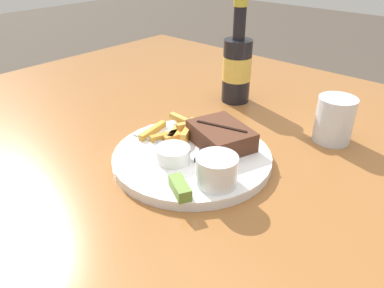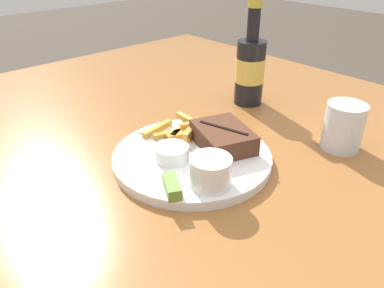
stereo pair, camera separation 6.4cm
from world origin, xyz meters
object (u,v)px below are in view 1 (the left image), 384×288
(pickle_spear, at_px, (180,188))
(beer_bottle, at_px, (237,67))
(steak_portion, at_px, (221,136))
(coleslaw_cup, at_px, (217,169))
(dinner_plate, at_px, (192,157))
(dipping_sauce_cup, at_px, (173,153))
(fork_utensil, at_px, (159,141))
(knife_utensil, at_px, (208,145))
(drinking_glass, at_px, (334,120))

(pickle_spear, bearing_deg, beer_bottle, 114.41)
(steak_portion, xyz_separation_m, coleslaw_cup, (0.08, -0.11, 0.01))
(dinner_plate, height_order, pickle_spear, pickle_spear)
(dipping_sauce_cup, bearing_deg, fork_utensil, 156.98)
(dinner_plate, relative_size, dipping_sauce_cup, 4.76)
(dipping_sauce_cup, bearing_deg, steak_portion, 75.42)
(knife_utensil, relative_size, drinking_glass, 1.66)
(steak_portion, distance_m, drinking_glass, 0.24)
(dipping_sauce_cup, bearing_deg, coleslaw_cup, -1.95)
(pickle_spear, distance_m, fork_utensil, 0.17)
(knife_utensil, bearing_deg, pickle_spear, 179.30)
(steak_portion, height_order, drinking_glass, drinking_glass)
(dinner_plate, height_order, steak_portion, steak_portion)
(fork_utensil, relative_size, knife_utensil, 0.85)
(steak_portion, distance_m, beer_bottle, 0.28)
(pickle_spear, bearing_deg, dipping_sauce_cup, 140.36)
(dinner_plate, xyz_separation_m, drinking_glass, (0.16, 0.26, 0.04))
(beer_bottle, height_order, drinking_glass, beer_bottle)
(steak_portion, bearing_deg, dipping_sauce_cup, -104.58)
(pickle_spear, xyz_separation_m, fork_utensil, (-0.15, 0.09, -0.01))
(steak_portion, bearing_deg, fork_utensil, -141.96)
(dinner_plate, xyz_separation_m, beer_bottle, (-0.12, 0.30, 0.08))
(coleslaw_cup, bearing_deg, dipping_sauce_cup, 178.05)
(coleslaw_cup, relative_size, pickle_spear, 1.17)
(dinner_plate, bearing_deg, knife_utensil, 82.80)
(dinner_plate, distance_m, knife_utensil, 0.04)
(knife_utensil, relative_size, beer_bottle, 0.62)
(dinner_plate, relative_size, pickle_spear, 5.04)
(steak_portion, height_order, knife_utensil, steak_portion)
(beer_bottle, bearing_deg, pickle_spear, -65.59)
(fork_utensil, xyz_separation_m, drinking_glass, (0.24, 0.27, 0.03))
(dipping_sauce_cup, distance_m, knife_utensil, 0.08)
(coleslaw_cup, bearing_deg, pickle_spear, -114.38)
(knife_utensil, xyz_separation_m, beer_bottle, (-0.12, 0.26, 0.07))
(dinner_plate, distance_m, fork_utensil, 0.08)
(steak_portion, relative_size, coleslaw_cup, 2.08)
(pickle_spear, height_order, beer_bottle, beer_bottle)
(dipping_sauce_cup, bearing_deg, beer_bottle, 107.45)
(fork_utensil, xyz_separation_m, beer_bottle, (-0.04, 0.31, 0.07))
(fork_utensil, bearing_deg, dipping_sauce_cup, -32.10)
(dinner_plate, distance_m, dipping_sauce_cup, 0.05)
(dinner_plate, height_order, coleslaw_cup, coleslaw_cup)
(steak_portion, relative_size, drinking_glass, 1.53)
(pickle_spear, distance_m, knife_utensil, 0.16)
(pickle_spear, xyz_separation_m, drinking_glass, (0.09, 0.36, 0.02))
(dinner_plate, bearing_deg, steak_portion, 73.29)
(steak_portion, height_order, dipping_sauce_cup, steak_portion)
(beer_bottle, distance_m, drinking_glass, 0.28)
(steak_portion, relative_size, knife_utensil, 0.92)
(dipping_sauce_cup, xyz_separation_m, pickle_spear, (0.08, -0.06, -0.00))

